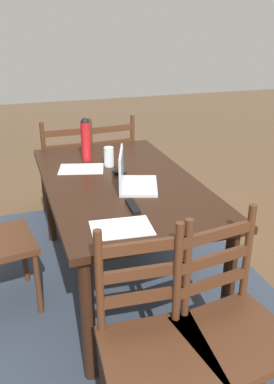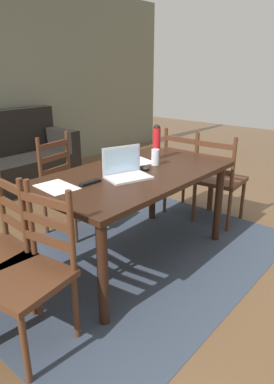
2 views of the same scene
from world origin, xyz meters
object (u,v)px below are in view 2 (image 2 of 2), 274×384
object	(u,v)px
couch	(6,162)
chair_right_far	(188,173)
chair_far_head	(69,186)
chair_right_near	(219,180)
computer_mouse	(145,168)
water_bottle	(157,141)
drinking_glass	(155,157)
tv_remote	(90,183)
dining_table	(134,183)
chair_left_near	(29,274)
laptop	(125,169)

from	to	relation	value
couch	chair_right_far	bearing A→B (deg)	-70.06
chair_far_head	couch	xyz separation A→B (m)	(0.28, 1.65, -0.11)
chair_right_near	computer_mouse	xyz separation A→B (m)	(-1.01, 0.17, 0.32)
water_bottle	computer_mouse	world-z (taller)	water_bottle
drinking_glass	computer_mouse	world-z (taller)	drinking_glass
chair_far_head	chair_right_near	size ratio (longest dim) A/B	1.00
chair_right_far	computer_mouse	xyz separation A→B (m)	(-1.01, -0.21, 0.32)
water_bottle	computer_mouse	size ratio (longest dim) A/B	3.08
chair_right_far	chair_far_head	size ratio (longest dim) A/B	1.00
tv_remote	drinking_glass	bearing A→B (deg)	-91.06
dining_table	couch	distance (m)	2.52
chair_far_head	drinking_glass	xyz separation A→B (m)	(0.28, -0.84, 0.37)
chair_right_near	tv_remote	bearing A→B (deg)	171.09
chair_left_near	drinking_glass	world-z (taller)	chair_left_near
dining_table	water_bottle	size ratio (longest dim) A/B	5.32
laptop	computer_mouse	bearing A→B (deg)	1.66
chair_left_near	chair_right_far	world-z (taller)	same
laptop	tv_remote	size ratio (longest dim) A/B	2.20
chair_right_far	water_bottle	distance (m)	0.81
computer_mouse	tv_remote	xyz separation A→B (m)	(-0.52, 0.07, -0.01)
couch	chair_left_near	bearing A→B (deg)	-117.43
laptop	computer_mouse	distance (m)	0.24
dining_table	computer_mouse	xyz separation A→B (m)	(0.10, -0.02, 0.11)
computer_mouse	water_bottle	bearing A→B (deg)	37.74
chair_left_near	laptop	distance (m)	1.05
chair_right_far	laptop	world-z (taller)	laptop
tv_remote	water_bottle	bearing A→B (deg)	-82.21
drinking_glass	tv_remote	xyz separation A→B (m)	(-0.70, 0.05, -0.06)
computer_mouse	laptop	bearing A→B (deg)	-163.12
chair_right_near	laptop	bearing A→B (deg)	172.73
laptop	computer_mouse	xyz separation A→B (m)	(0.24, 0.01, -0.04)
couch	computer_mouse	bearing A→B (deg)	-93.90
chair_right_far	chair_right_near	distance (m)	0.37
laptop	water_bottle	world-z (taller)	water_bottle
laptop	dining_table	bearing A→B (deg)	12.54
dining_table	chair_right_far	xyz separation A→B (m)	(1.11, 0.19, -0.21)
chair_left_near	tv_remote	world-z (taller)	chair_left_near
chair_far_head	laptop	world-z (taller)	laptop
computer_mouse	chair_right_near	bearing A→B (deg)	5.87
drinking_glass	computer_mouse	distance (m)	0.18
computer_mouse	drinking_glass	bearing A→B (deg)	22.48
chair_right_far	laptop	distance (m)	1.31
chair_far_head	tv_remote	size ratio (longest dim) A/B	5.59
water_bottle	drinking_glass	size ratio (longest dim) A/B	2.28
chair_right_far	tv_remote	distance (m)	1.57
water_bottle	dining_table	bearing A→B (deg)	-164.98
chair_far_head	water_bottle	xyz separation A→B (m)	(0.46, -0.71, 0.46)
chair_left_near	chair_right_far	distance (m)	2.25
chair_left_near	computer_mouse	bearing A→B (deg)	7.35
chair_right_near	laptop	world-z (taller)	laptop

